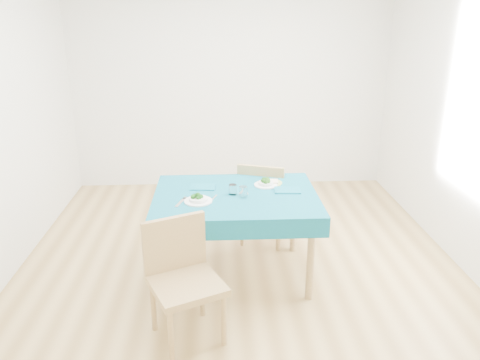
{
  "coord_description": "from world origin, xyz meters",
  "views": [
    {
      "loc": [
        -0.2,
        -3.71,
        2.18
      ],
      "look_at": [
        0.0,
        0.0,
        0.85
      ],
      "focal_mm": 35.0,
      "sensor_mm": 36.0,
      "label": 1
    }
  ],
  "objects_px": {
    "chair_near": "(186,266)",
    "side_plate": "(272,183)",
    "table": "(236,235)",
    "chair_far": "(265,189)",
    "bowl_far": "(266,182)",
    "bowl_near": "(198,198)"
  },
  "relations": [
    {
      "from": "bowl_far",
      "to": "chair_far",
      "type": "bearing_deg",
      "value": 84.59
    },
    {
      "from": "table",
      "to": "chair_near",
      "type": "height_order",
      "value": "chair_near"
    },
    {
      "from": "table",
      "to": "bowl_far",
      "type": "height_order",
      "value": "bowl_far"
    },
    {
      "from": "table",
      "to": "chair_near",
      "type": "distance_m",
      "value": 0.93
    },
    {
      "from": "bowl_near",
      "to": "bowl_far",
      "type": "bearing_deg",
      "value": 30.61
    },
    {
      "from": "bowl_far",
      "to": "side_plate",
      "type": "height_order",
      "value": "bowl_far"
    },
    {
      "from": "chair_far",
      "to": "bowl_near",
      "type": "xyz_separation_m",
      "value": [
        -0.62,
        -0.8,
        0.24
      ]
    },
    {
      "from": "chair_far",
      "to": "bowl_near",
      "type": "relative_size",
      "value": 4.9
    },
    {
      "from": "bowl_far",
      "to": "side_plate",
      "type": "xyz_separation_m",
      "value": [
        0.06,
        0.06,
        -0.03
      ]
    },
    {
      "from": "chair_near",
      "to": "side_plate",
      "type": "xyz_separation_m",
      "value": [
        0.71,
        1.08,
        0.19
      ]
    },
    {
      "from": "bowl_far",
      "to": "side_plate",
      "type": "distance_m",
      "value": 0.09
    },
    {
      "from": "chair_far",
      "to": "side_plate",
      "type": "height_order",
      "value": "chair_far"
    },
    {
      "from": "table",
      "to": "chair_near",
      "type": "xyz_separation_m",
      "value": [
        -0.38,
        -0.83,
        0.19
      ]
    },
    {
      "from": "bowl_far",
      "to": "table",
      "type": "bearing_deg",
      "value": -144.38
    },
    {
      "from": "table",
      "to": "bowl_far",
      "type": "relative_size",
      "value": 6.68
    },
    {
      "from": "chair_near",
      "to": "chair_far",
      "type": "distance_m",
      "value": 1.64
    },
    {
      "from": "chair_far",
      "to": "side_plate",
      "type": "relative_size",
      "value": 6.21
    },
    {
      "from": "table",
      "to": "chair_near",
      "type": "bearing_deg",
      "value": -114.32
    },
    {
      "from": "table",
      "to": "bowl_near",
      "type": "distance_m",
      "value": 0.53
    },
    {
      "from": "chair_near",
      "to": "bowl_near",
      "type": "distance_m",
      "value": 0.72
    },
    {
      "from": "chair_near",
      "to": "side_plate",
      "type": "relative_size",
      "value": 6.45
    },
    {
      "from": "table",
      "to": "bowl_far",
      "type": "xyz_separation_m",
      "value": [
        0.27,
        0.19,
        0.41
      ]
    }
  ]
}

